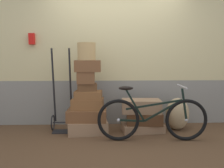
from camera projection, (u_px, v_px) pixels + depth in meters
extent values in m
cube|color=#513823|center=(120.00, 138.00, 3.82)|extent=(9.05, 5.20, 0.06)
cube|color=gray|center=(117.00, 101.00, 4.61)|extent=(7.05, 0.20, 0.83)
cube|color=#CCBC84|center=(117.00, 23.00, 4.45)|extent=(7.05, 0.20, 2.16)
cube|color=red|center=(32.00, 39.00, 4.28)|extent=(0.10, 0.08, 0.20)
cube|color=#937051|center=(88.00, 126.00, 4.02)|extent=(0.69, 0.53, 0.21)
cube|color=brown|center=(87.00, 115.00, 4.00)|extent=(0.66, 0.44, 0.19)
cube|color=brown|center=(88.00, 104.00, 3.99)|extent=(0.54, 0.41, 0.18)
cube|color=brown|center=(88.00, 95.00, 3.96)|extent=(0.46, 0.35, 0.13)
cube|color=brown|center=(87.00, 87.00, 3.97)|extent=(0.33, 0.25, 0.13)
cube|color=brown|center=(86.00, 78.00, 3.92)|extent=(0.29, 0.22, 0.20)
cube|color=brown|center=(88.00, 66.00, 3.92)|extent=(0.43, 0.30, 0.19)
cube|color=#937051|center=(142.00, 128.00, 4.08)|extent=(0.73, 0.46, 0.14)
cube|color=#4C2D19|center=(144.00, 118.00, 4.05)|extent=(0.63, 0.40, 0.20)
cube|color=#937051|center=(141.00, 106.00, 4.03)|extent=(0.67, 0.41, 0.22)
cylinder|color=tan|center=(87.00, 51.00, 3.89)|extent=(0.30, 0.30, 0.29)
torus|color=black|center=(53.00, 123.00, 4.14)|extent=(0.02, 0.27, 0.27)
torus|color=black|center=(73.00, 122.00, 4.15)|extent=(0.02, 0.27, 0.27)
cylinder|color=black|center=(63.00, 122.00, 4.15)|extent=(0.35, 0.02, 0.02)
cylinder|color=black|center=(54.00, 86.00, 4.07)|extent=(0.03, 0.21, 1.28)
cylinder|color=black|center=(70.00, 86.00, 4.08)|extent=(0.03, 0.21, 1.28)
cube|color=black|center=(62.00, 132.00, 4.05)|extent=(0.31, 0.22, 0.02)
ellipsoid|color=tan|center=(177.00, 114.00, 4.18)|extent=(0.41, 0.35, 0.56)
torus|color=black|center=(118.00, 120.00, 3.61)|extent=(0.64, 0.08, 0.64)
sphere|color=#B2B2B7|center=(118.00, 120.00, 3.61)|extent=(0.05, 0.05, 0.05)
torus|color=black|center=(186.00, 120.00, 3.61)|extent=(0.64, 0.08, 0.64)
sphere|color=#B2B2B7|center=(186.00, 120.00, 3.61)|extent=(0.05, 0.05, 0.05)
cube|color=black|center=(163.00, 111.00, 3.59)|extent=(0.58, 0.05, 0.35)
cube|color=black|center=(135.00, 105.00, 3.58)|extent=(0.31, 0.04, 0.50)
cube|color=black|center=(131.00, 121.00, 3.61)|extent=(0.40, 0.04, 0.04)
cube|color=black|center=(154.00, 105.00, 3.58)|extent=(0.85, 0.06, 0.17)
cube|color=black|center=(184.00, 104.00, 3.58)|extent=(0.11, 0.03, 0.49)
ellipsoid|color=black|center=(126.00, 88.00, 3.55)|extent=(0.22, 0.10, 0.06)
cylinder|color=#A5A5AD|center=(182.00, 86.00, 3.55)|extent=(0.04, 0.46, 0.02)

